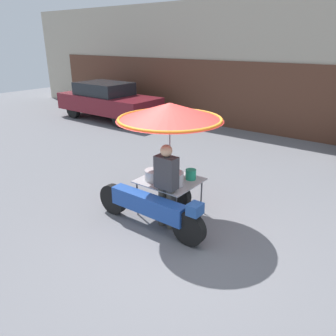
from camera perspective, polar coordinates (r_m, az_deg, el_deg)
name	(u,v)px	position (r m, az deg, el deg)	size (l,w,h in m)	color
ground_plane	(176,237)	(5.64, 1.45, -11.85)	(36.00, 36.00, 0.00)	slate
shopfront_building	(322,68)	(12.39, 25.24, 15.42)	(28.00, 2.06, 4.45)	#B2A893
vendor_motorcycle_cart	(167,133)	(5.64, -0.17, 6.19)	(2.29, 1.85, 2.11)	black
vendor_person	(166,183)	(5.53, -0.28, -2.60)	(0.38, 0.22, 1.51)	#4C473D
parked_car	(108,100)	(13.96, -10.45, 11.54)	(4.44, 1.79, 1.48)	black
potted_plant	(86,97)	(16.45, -14.13, 11.89)	(0.71, 0.71, 0.97)	gray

